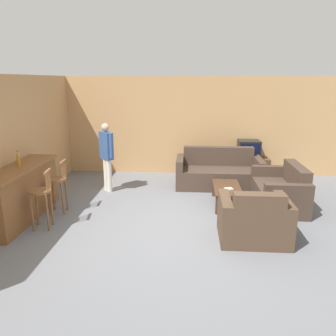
% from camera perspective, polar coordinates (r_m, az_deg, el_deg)
% --- Properties ---
extents(ground_plane, '(24.00, 24.00, 0.00)m').
position_cam_1_polar(ground_plane, '(5.81, 0.81, -10.33)').
color(ground_plane, slate).
extents(wall_back, '(9.40, 0.08, 2.60)m').
position_cam_1_polar(wall_back, '(8.86, 2.19, 7.32)').
color(wall_back, tan).
rests_on(wall_back, ground_plane).
extents(wall_left, '(0.08, 8.53, 2.60)m').
position_cam_1_polar(wall_left, '(7.44, -23.20, 4.62)').
color(wall_left, tan).
rests_on(wall_left, ground_plane).
extents(bar_counter, '(0.55, 2.09, 0.99)m').
position_cam_1_polar(bar_counter, '(6.54, -24.11, -4.03)').
color(bar_counter, brown).
rests_on(bar_counter, ground_plane).
extents(bar_chair_near, '(0.41, 0.41, 1.04)m').
position_cam_1_polar(bar_chair_near, '(6.00, -21.19, -4.68)').
color(bar_chair_near, brown).
rests_on(bar_chair_near, ground_plane).
extents(bar_chair_mid, '(0.39, 0.39, 1.04)m').
position_cam_1_polar(bar_chair_mid, '(6.60, -18.68, -2.69)').
color(bar_chair_mid, brown).
rests_on(bar_chair_mid, ground_plane).
extents(couch_far, '(2.03, 0.94, 0.91)m').
position_cam_1_polar(couch_far, '(7.99, 8.80, -0.90)').
color(couch_far, '#423328').
rests_on(couch_far, ground_plane).
extents(armchair_near, '(1.08, 0.89, 0.89)m').
position_cam_1_polar(armchair_near, '(5.45, 14.73, -8.92)').
color(armchair_near, '#4C3828').
rests_on(armchair_near, ground_plane).
extents(loveseat_right, '(0.87, 1.47, 0.87)m').
position_cam_1_polar(loveseat_right, '(6.99, 19.03, -3.92)').
color(loveseat_right, '#423328').
rests_on(loveseat_right, ground_plane).
extents(coffee_table, '(0.54, 1.10, 0.39)m').
position_cam_1_polar(coffee_table, '(6.81, 10.22, -3.68)').
color(coffee_table, '#472D1E').
rests_on(coffee_table, ground_plane).
extents(tv_unit, '(1.07, 0.46, 0.53)m').
position_cam_1_polar(tv_unit, '(8.84, 13.68, 0.04)').
color(tv_unit, '#513823').
rests_on(tv_unit, ground_plane).
extents(tv, '(0.55, 0.46, 0.47)m').
position_cam_1_polar(tv, '(8.73, 13.88, 3.20)').
color(tv, black).
rests_on(tv, tv_unit).
extents(bottle, '(0.07, 0.07, 0.28)m').
position_cam_1_polar(bottle, '(6.47, -24.62, 1.45)').
color(bottle, '#B27A23').
rests_on(bottle, bar_counter).
extents(book_on_table, '(0.18, 0.17, 0.03)m').
position_cam_1_polar(book_on_table, '(6.63, 10.52, -3.60)').
color(book_on_table, '#B7AD99').
rests_on(book_on_table, coffee_table).
extents(person_by_window, '(0.37, 0.38, 1.57)m').
position_cam_1_polar(person_by_window, '(7.53, -10.64, 2.55)').
color(person_by_window, silver).
rests_on(person_by_window, ground_plane).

